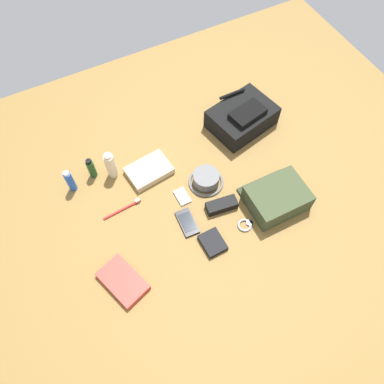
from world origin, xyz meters
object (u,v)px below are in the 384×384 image
backpack (242,117)px  sunglasses_case (222,205)px  bucket_hat (206,179)px  media_player (182,197)px  cell_phone (187,222)px  lotion_bottle (111,165)px  toiletry_pouch (276,198)px  wristwatch (245,225)px  paperback_novel (123,281)px  deodorant_spray (70,181)px  toothbrush (124,208)px  folded_towel (149,171)px  shampoo_bottle (91,168)px  wallet (213,243)px

backpack → sunglasses_case: backpack is taller
bucket_hat → media_player: (-0.13, -0.02, -0.02)m
bucket_hat → cell_phone: bearing=-139.6°
backpack → sunglasses_case: (-0.33, -0.37, -0.04)m
lotion_bottle → backpack: bearing=-1.4°
toiletry_pouch → wristwatch: size_ratio=3.59×
bucket_hat → paperback_novel: size_ratio=0.72×
lotion_bottle → wristwatch: 0.67m
bucket_hat → media_player: bearing=-171.5°
toiletry_pouch → deodorant_spray: 0.93m
toiletry_pouch → lotion_bottle: (-0.59, 0.48, 0.03)m
wristwatch → toothbrush: toothbrush is taller
wristwatch → folded_towel: 0.52m
wristwatch → media_player: bearing=125.6°
shampoo_bottle → bucket_hat: bearing=-31.9°
paperback_novel → media_player: paperback_novel is taller
lotion_bottle → sunglasses_case: size_ratio=1.11×
bucket_hat → shampoo_bottle: (-0.45, 0.28, 0.03)m
bucket_hat → cell_phone: bucket_hat is taller
toiletry_pouch → paperback_novel: (-0.75, -0.03, -0.04)m
lotion_bottle → wallet: lotion_bottle is taller
toiletry_pouch → folded_towel: bearing=137.0°
shampoo_bottle → lotion_bottle: lotion_bottle is taller
media_player → cell_phone: bearing=-107.1°
shampoo_bottle → toothbrush: size_ratio=0.64×
lotion_bottle → wristwatch: bearing=-51.1°
cell_phone → folded_towel: (-0.04, 0.32, 0.01)m
backpack → deodorant_spray: 0.89m
toothbrush → folded_towel: bearing=35.3°
lotion_bottle → toothbrush: lotion_bottle is taller
shampoo_bottle → sunglasses_case: 0.62m
toiletry_pouch → wristwatch: toiletry_pouch is taller
sunglasses_case → backpack: bearing=56.9°
deodorant_spray → lotion_bottle: lotion_bottle is taller
media_player → folded_towel: (-0.08, 0.19, 0.01)m
shampoo_bottle → cell_phone: size_ratio=0.88×
media_player → wallet: wallet is taller
toiletry_pouch → lotion_bottle: lotion_bottle is taller
backpack → toiletry_pouch: bearing=-102.1°
lotion_bottle → toiletry_pouch: bearing=-38.9°
media_player → folded_towel: size_ratio=0.42×
media_player → sunglasses_case: bearing=-44.0°
bucket_hat → sunglasses_case: bucket_hat is taller
bucket_hat → lotion_bottle: bearing=146.7°
backpack → toothbrush: size_ratio=1.91×
backpack → wallet: bearing=-131.3°
wallet → sunglasses_case: size_ratio=0.79×
media_player → wallet: bearing=-87.2°
shampoo_bottle → paperback_novel: (-0.07, -0.54, -0.04)m
deodorant_spray → bucket_hat: bearing=-24.4°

